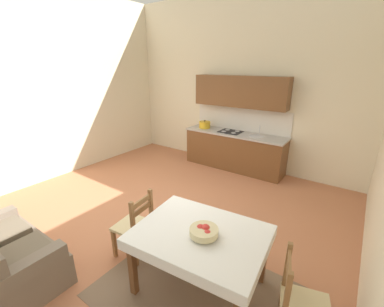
% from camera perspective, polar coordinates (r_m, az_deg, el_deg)
% --- Properties ---
extents(ground_plane, '(6.48, 6.41, 0.10)m').
position_cam_1_polar(ground_plane, '(4.54, -7.57, -13.82)').
color(ground_plane, '#B7704C').
extents(wall_back, '(6.48, 0.12, 3.99)m').
position_cam_1_polar(wall_back, '(6.29, 10.75, 15.27)').
color(wall_back, beige).
rests_on(wall_back, ground_plane).
extents(wall_left, '(0.12, 6.41, 3.99)m').
position_cam_1_polar(wall_left, '(6.28, -29.71, 13.11)').
color(wall_left, beige).
rests_on(wall_left, ground_plane).
extents(area_rug, '(2.10, 1.60, 0.01)m').
position_cam_1_polar(area_rug, '(3.25, 0.60, -28.95)').
color(area_rug, '#7B624C').
rests_on(area_rug, ground_plane).
extents(kitchen_cabinetry, '(2.45, 0.63, 2.20)m').
position_cam_1_polar(kitchen_cabinetry, '(6.13, 9.85, 4.38)').
color(kitchen_cabinetry, brown).
rests_on(kitchen_cabinetry, ground_plane).
extents(dining_table, '(1.48, 1.18, 0.75)m').
position_cam_1_polar(dining_table, '(2.87, 1.86, -19.34)').
color(dining_table, brown).
rests_on(dining_table, ground_plane).
extents(dining_chair_tv_side, '(0.47, 0.47, 0.93)m').
position_cam_1_polar(dining_chair_tv_side, '(3.49, -12.85, -15.78)').
color(dining_chair_tv_side, '#D1BC89').
rests_on(dining_chair_tv_side, ground_plane).
extents(dining_chair_window_side, '(0.52, 0.52, 0.93)m').
position_cam_1_polar(dining_chair_window_side, '(2.74, 23.42, -29.15)').
color(dining_chair_window_side, '#D1BC89').
rests_on(dining_chair_window_side, ground_plane).
extents(small_couch, '(1.42, 0.78, 0.78)m').
position_cam_1_polar(small_couch, '(3.85, -36.64, -18.49)').
color(small_couch, '#7A6B5B').
rests_on(small_couch, ground_plane).
extents(fruit_bowl, '(0.30, 0.30, 0.12)m').
position_cam_1_polar(fruit_bowl, '(2.71, 2.75, -17.29)').
color(fruit_bowl, beige).
rests_on(fruit_bowl, dining_table).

